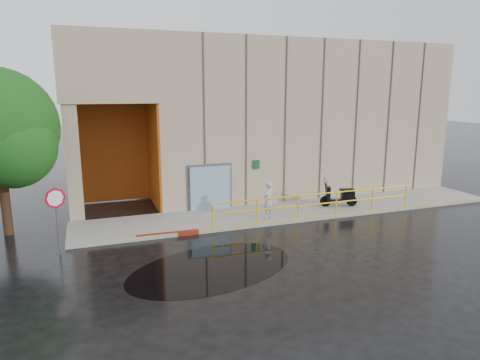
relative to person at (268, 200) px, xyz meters
The scene contains 10 objects.
ground 4.27m from the person, 120.16° to the right, with size 120.00×120.00×0.00m, color black.
sidewalk 2.29m from the person, 25.36° to the left, with size 20.00×3.00×0.15m, color gray.
building 8.61m from the person, 67.83° to the left, with size 20.00×10.17×8.00m.
guardrail 2.22m from the person, 11.61° to the right, with size 9.56×0.06×1.03m.
person is the anchor object (origin of this frame).
scooter 4.02m from the person, ahead, with size 1.81×1.04×1.37m.
stop_sign 8.33m from the person, behind, with size 0.65×0.35×2.36m.
red_curb 4.52m from the person, behind, with size 2.40×0.18×0.18m, color maroon.
puddle 5.40m from the person, 133.18° to the right, with size 5.72×3.52×0.01m, color black.
tree_near 10.68m from the person, 169.90° to the left, with size 4.44×4.44×6.42m.
Camera 1 is at (-5.09, -12.57, 5.52)m, focal length 32.00 mm.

